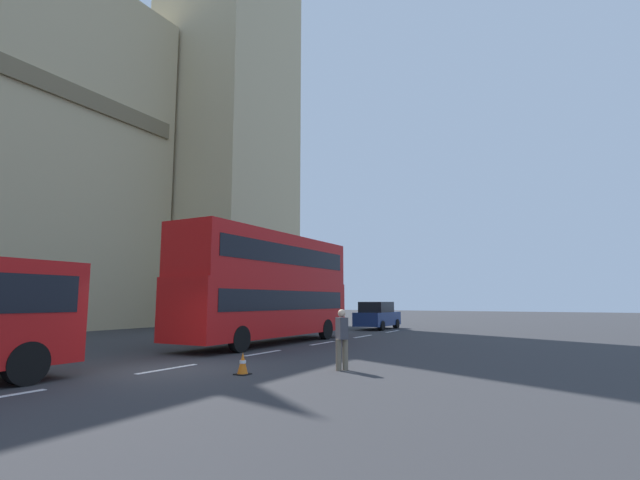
{
  "coord_description": "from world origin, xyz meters",
  "views": [
    {
      "loc": [
        -9.53,
        -10.34,
        1.93
      ],
      "look_at": [
        16.46,
        4.02,
        5.83
      ],
      "focal_mm": 26.0,
      "sensor_mm": 36.0,
      "label": 1
    }
  ],
  "objects_px": {
    "traffic_cone_middle": "(243,364)",
    "pedestrian_by_kerb": "(342,337)",
    "double_decker_bus": "(269,284)",
    "sedan_lead": "(378,316)"
  },
  "relations": [
    {
      "from": "double_decker_bus",
      "to": "traffic_cone_middle",
      "type": "height_order",
      "value": "double_decker_bus"
    },
    {
      "from": "double_decker_bus",
      "to": "sedan_lead",
      "type": "distance_m",
      "value": 12.69
    },
    {
      "from": "sedan_lead",
      "to": "traffic_cone_middle",
      "type": "height_order",
      "value": "sedan_lead"
    },
    {
      "from": "traffic_cone_middle",
      "to": "pedestrian_by_kerb",
      "type": "xyz_separation_m",
      "value": [
        1.94,
        -1.96,
        0.63
      ]
    },
    {
      "from": "double_decker_bus",
      "to": "traffic_cone_middle",
      "type": "xyz_separation_m",
      "value": [
        -7.49,
        -4.5,
        -2.43
      ]
    },
    {
      "from": "double_decker_bus",
      "to": "traffic_cone_middle",
      "type": "bearing_deg",
      "value": -149.02
    },
    {
      "from": "traffic_cone_middle",
      "to": "pedestrian_by_kerb",
      "type": "height_order",
      "value": "pedestrian_by_kerb"
    },
    {
      "from": "double_decker_bus",
      "to": "traffic_cone_middle",
      "type": "distance_m",
      "value": 9.06
    },
    {
      "from": "pedestrian_by_kerb",
      "to": "sedan_lead",
      "type": "bearing_deg",
      "value": 18.9
    },
    {
      "from": "traffic_cone_middle",
      "to": "pedestrian_by_kerb",
      "type": "bearing_deg",
      "value": -45.36
    }
  ]
}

